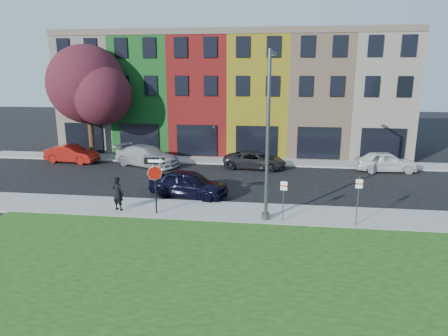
# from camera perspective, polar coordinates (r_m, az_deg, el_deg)

# --- Properties ---
(ground) EXTENTS (120.00, 120.00, 0.00)m
(ground) POSITION_cam_1_polar(r_m,az_deg,el_deg) (17.93, 1.78, -9.85)
(ground) COLOR black
(ground) RESTS_ON ground
(sidewalk_near) EXTENTS (40.00, 3.00, 0.12)m
(sidewalk_near) POSITION_cam_1_polar(r_m,az_deg,el_deg) (20.63, 8.21, -6.59)
(sidewalk_near) COLOR gray
(sidewalk_near) RESTS_ON ground
(sidewalk_far) EXTENTS (40.00, 2.40, 0.12)m
(sidewalk_far) POSITION_cam_1_polar(r_m,az_deg,el_deg) (32.49, -0.79, 1.07)
(sidewalk_far) COLOR gray
(sidewalk_far) RESTS_ON ground
(rowhouse_block) EXTENTS (30.00, 10.12, 10.00)m
(rowhouse_block) POSITION_cam_1_polar(r_m,az_deg,el_deg) (37.83, 1.32, 10.40)
(rowhouse_block) COLOR #B8AC98
(rowhouse_block) RESTS_ON ground
(stop_sign) EXTENTS (1.05, 0.11, 2.90)m
(stop_sign) POSITION_cam_1_polar(r_m,az_deg,el_deg) (20.10, -9.85, -0.84)
(stop_sign) COLOR black
(stop_sign) RESTS_ON sidewalk_near
(man) EXTENTS (0.93, 0.85, 1.79)m
(man) POSITION_cam_1_polar(r_m,az_deg,el_deg) (21.34, -14.92, -3.53)
(man) COLOR black
(man) RESTS_ON sidewalk_near
(sedan_near) EXTENTS (3.98, 5.49, 1.58)m
(sedan_near) POSITION_cam_1_polar(r_m,az_deg,el_deg) (23.29, -5.06, -2.24)
(sedan_near) COLOR black
(sedan_near) RESTS_ON ground
(parked_car_red) EXTENTS (2.59, 4.66, 1.41)m
(parked_car_red) POSITION_cam_1_polar(r_m,az_deg,el_deg) (34.20, -20.92, 1.90)
(parked_car_red) COLOR maroon
(parked_car_red) RESTS_ON ground
(parked_car_silver) EXTENTS (5.89, 6.88, 1.56)m
(parked_car_silver) POSITION_cam_1_polar(r_m,az_deg,el_deg) (31.38, -10.91, 1.71)
(parked_car_silver) COLOR #A4A5A9
(parked_car_silver) RESTS_ON ground
(parked_car_dark) EXTENTS (3.09, 5.09, 1.29)m
(parked_car_dark) POSITION_cam_1_polar(r_m,az_deg,el_deg) (30.08, 4.43, 1.15)
(parked_car_dark) COLOR black
(parked_car_dark) RESTS_ON ground
(parked_car_white) EXTENTS (2.45, 4.63, 1.48)m
(parked_car_white) POSITION_cam_1_polar(r_m,az_deg,el_deg) (31.37, 22.12, 0.86)
(parked_car_white) COLOR white
(parked_car_white) RESTS_ON ground
(street_lamp) EXTENTS (0.49, 2.58, 8.01)m
(street_lamp) POSITION_cam_1_polar(r_m,az_deg,el_deg) (18.94, 6.32, 4.48)
(street_lamp) COLOR #4E5153
(street_lamp) RESTS_ON sidewalk_near
(parking_sign_a) EXTENTS (0.32, 0.10, 2.04)m
(parking_sign_a) POSITION_cam_1_polar(r_m,az_deg,el_deg) (19.24, 8.50, -3.88)
(parking_sign_a) COLOR #4E5153
(parking_sign_a) RESTS_ON sidewalk_near
(parking_sign_b) EXTENTS (0.32, 0.09, 2.34)m
(parking_sign_b) POSITION_cam_1_polar(r_m,az_deg,el_deg) (19.47, 18.62, -3.74)
(parking_sign_b) COLOR #4E5153
(parking_sign_b) RESTS_ON sidewalk_near
(tree_purple) EXTENTS (7.59, 6.65, 9.15)m
(tree_purple) POSITION_cam_1_polar(r_m,az_deg,el_deg) (34.88, -18.70, 10.99)
(tree_purple) COLOR #311F10
(tree_purple) RESTS_ON sidewalk_far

